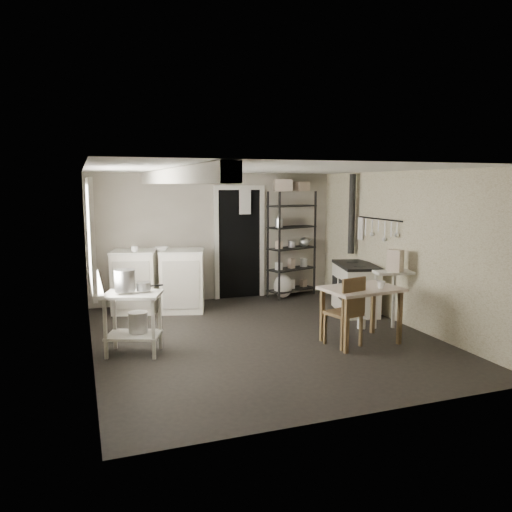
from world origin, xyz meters
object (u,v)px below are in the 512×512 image
object	(u,v)px
stove	(356,286)
chair	(343,309)
work_table	(361,315)
shelf_rack	(292,246)
base_cabinets	(159,284)
stockpot	(125,280)
prep_table	(133,323)
flour_sack	(283,285)

from	to	relation	value
stove	chair	size ratio (longest dim) A/B	1.10
work_table	chair	size ratio (longest dim) A/B	1.06
work_table	shelf_rack	bearing A→B (deg)	84.77
base_cabinets	work_table	xyz separation A→B (m)	(2.27, -2.60, -0.08)
stockpot	stove	bearing A→B (deg)	13.12
prep_table	base_cabinets	world-z (taller)	base_cabinets
prep_table	chair	xyz separation A→B (m)	(2.63, -0.58, 0.08)
work_table	flour_sack	world-z (taller)	work_table
shelf_rack	flour_sack	size ratio (longest dim) A/B	4.56
base_cabinets	chair	size ratio (longest dim) A/B	1.68
base_cabinets	flour_sack	world-z (taller)	base_cabinets
base_cabinets	shelf_rack	size ratio (longest dim) A/B	0.79
stockpot	flour_sack	distance (m)	3.86
flour_sack	work_table	bearing A→B (deg)	-91.27
prep_table	work_table	size ratio (longest dim) A/B	0.78
work_table	chair	world-z (taller)	chair
base_cabinets	work_table	bearing A→B (deg)	-33.35
stove	work_table	xyz separation A→B (m)	(-0.77, -1.43, -0.06)
shelf_rack	flour_sack	xyz separation A→B (m)	(-0.20, -0.09, -0.71)
prep_table	stockpot	size ratio (longest dim) A/B	2.90
stockpot	work_table	xyz separation A→B (m)	(2.98, -0.55, -0.56)
stove	work_table	world-z (taller)	stove
shelf_rack	stove	bearing A→B (deg)	-89.60
prep_table	base_cabinets	bearing A→B (deg)	72.87
flour_sack	stockpot	bearing A→B (deg)	-143.42
stockpot	chair	xyz separation A→B (m)	(2.71, -0.57, -0.45)
chair	shelf_rack	bearing A→B (deg)	66.00
stockpot	chair	distance (m)	2.81
prep_table	flour_sack	world-z (taller)	prep_table
stove	flour_sack	size ratio (longest dim) A/B	2.37
stove	flour_sack	world-z (taller)	stove
chair	work_table	bearing A→B (deg)	-9.42
stockpot	flour_sack	xyz separation A→B (m)	(3.05, 2.26, -0.70)
prep_table	flour_sack	size ratio (longest dim) A/B	1.79
stove	shelf_rack	bearing A→B (deg)	123.49
prep_table	stove	size ratio (longest dim) A/B	0.76
stove	work_table	size ratio (longest dim) A/B	1.04
stove	chair	distance (m)	1.79
shelf_rack	work_table	world-z (taller)	shelf_rack
shelf_rack	stockpot	bearing A→B (deg)	-162.82
shelf_rack	chair	world-z (taller)	shelf_rack
stockpot	stove	size ratio (longest dim) A/B	0.26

